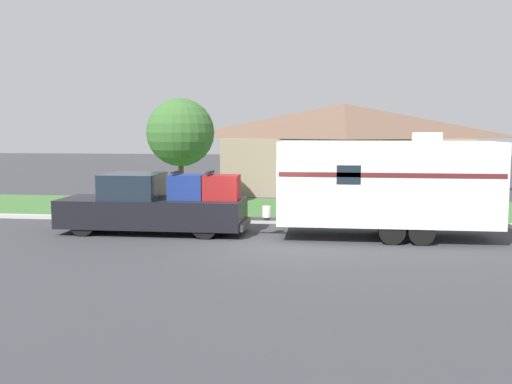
% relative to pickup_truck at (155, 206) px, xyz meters
% --- Properties ---
extents(ground_plane, '(120.00, 120.00, 0.00)m').
position_rel_pickup_truck_xyz_m(ground_plane, '(3.85, -1.37, -0.90)').
color(ground_plane, '#38383D').
extents(curb_strip, '(80.00, 0.30, 0.14)m').
position_rel_pickup_truck_xyz_m(curb_strip, '(3.85, 2.38, -0.83)').
color(curb_strip, '#ADADA8').
rests_on(curb_strip, ground_plane).
extents(lawn_strip, '(80.00, 7.00, 0.03)m').
position_rel_pickup_truck_xyz_m(lawn_strip, '(3.85, 6.03, -0.88)').
color(lawn_strip, '#3D6B33').
rests_on(lawn_strip, ground_plane).
extents(house_across_street, '(13.43, 6.98, 4.79)m').
position_rel_pickup_truck_xyz_m(house_across_street, '(6.50, 13.38, 1.58)').
color(house_across_street, gray).
rests_on(house_across_street, ground_plane).
extents(pickup_truck, '(6.15, 2.06, 2.06)m').
position_rel_pickup_truck_xyz_m(pickup_truck, '(0.00, 0.00, 0.00)').
color(pickup_truck, black).
rests_on(pickup_truck, ground_plane).
extents(travel_trailer, '(7.58, 2.38, 3.31)m').
position_rel_pickup_truck_xyz_m(travel_trailer, '(7.46, -0.00, 0.85)').
color(travel_trailer, black).
rests_on(travel_trailer, ground_plane).
extents(mailbox, '(0.48, 0.20, 1.38)m').
position_rel_pickup_truck_xyz_m(mailbox, '(7.37, 3.53, 0.16)').
color(mailbox, brown).
rests_on(mailbox, ground_plane).
extents(tree_in_yard, '(2.95, 2.95, 4.74)m').
position_rel_pickup_truck_xyz_m(tree_in_yard, '(-0.72, 6.27, 2.36)').
color(tree_in_yard, brown).
rests_on(tree_in_yard, ground_plane).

